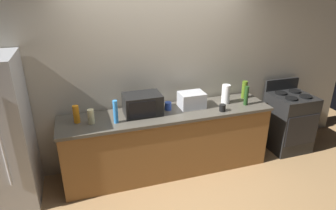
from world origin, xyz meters
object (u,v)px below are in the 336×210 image
(toaster_oven, at_px, (192,100))
(mug_blue, at_px, (168,106))
(microwave, at_px, (143,104))
(stove_range, at_px, (288,121))
(bottle_wine, at_px, (246,96))
(bottle_hand_soap, at_px, (91,117))
(bottle_olive_oil, at_px, (244,90))
(bottle_spray_cleaner, at_px, (116,112))
(mug_black, at_px, (222,108))
(bottle_dish_soap, at_px, (76,114))
(paper_towel_roll, at_px, (226,94))

(toaster_oven, distance_m, mug_blue, 0.34)
(microwave, bearing_deg, stove_range, -1.18)
(bottle_wine, bearing_deg, stove_range, 6.30)
(microwave, distance_m, bottle_hand_soap, 0.67)
(bottle_olive_oil, distance_m, bottle_spray_cleaner, 1.95)
(bottle_wine, height_order, bottle_hand_soap, bottle_wine)
(bottle_hand_soap, bearing_deg, stove_range, 0.75)
(toaster_oven, relative_size, mug_black, 3.60)
(bottle_dish_soap, height_order, bottle_spray_cleaner, bottle_spray_cleaner)
(paper_towel_roll, bearing_deg, bottle_wine, -31.98)
(microwave, relative_size, paper_towel_roll, 1.78)
(bottle_wine, height_order, mug_black, bottle_wine)
(stove_range, height_order, bottle_wine, bottle_wine)
(microwave, relative_size, toaster_oven, 1.41)
(stove_range, height_order, microwave, microwave)
(bottle_olive_oil, bearing_deg, microwave, -176.28)
(bottle_wine, distance_m, mug_black, 0.43)
(bottle_hand_soap, bearing_deg, microwave, 7.52)
(bottle_hand_soap, bearing_deg, bottle_spray_cleaner, -13.92)
(bottle_dish_soap, relative_size, mug_black, 2.34)
(paper_towel_roll, bearing_deg, microwave, -179.89)
(bottle_spray_cleaner, bearing_deg, bottle_dish_soap, 161.30)
(microwave, distance_m, paper_towel_roll, 1.20)
(mug_black, bearing_deg, bottle_olive_oil, 32.78)
(bottle_wine, xyz_separation_m, mug_black, (-0.41, -0.10, -0.09))
(bottle_hand_soap, bearing_deg, mug_black, -5.24)
(stove_range, bearing_deg, bottle_wine, -173.70)
(microwave, relative_size, mug_blue, 4.47)
(microwave, height_order, bottle_spray_cleaner, bottle_spray_cleaner)
(bottle_hand_soap, relative_size, mug_black, 1.93)
(toaster_oven, bearing_deg, bottle_dish_soap, -179.36)
(bottle_spray_cleaner, bearing_deg, microwave, 23.15)
(bottle_dish_soap, relative_size, bottle_hand_soap, 1.22)
(paper_towel_roll, xyz_separation_m, bottle_spray_cleaner, (-1.57, -0.16, 0.01))
(bottle_wine, bearing_deg, mug_blue, 171.08)
(microwave, distance_m, bottle_wine, 1.45)
(microwave, height_order, bottle_olive_oil, microwave)
(bottle_olive_oil, height_order, bottle_hand_soap, bottle_olive_oil)
(bottle_olive_oil, xyz_separation_m, bottle_hand_soap, (-2.22, -0.19, -0.04))
(toaster_oven, xyz_separation_m, mug_black, (0.34, -0.25, -0.06))
(bottle_dish_soap, bearing_deg, microwave, 0.33)
(toaster_oven, distance_m, paper_towel_roll, 0.51)
(bottle_hand_soap, bearing_deg, paper_towel_roll, 2.74)
(mug_black, relative_size, mug_blue, 0.88)
(stove_range, distance_m, mug_black, 1.40)
(bottle_olive_oil, bearing_deg, paper_towel_roll, -164.59)
(stove_range, bearing_deg, microwave, 178.82)
(microwave, xyz_separation_m, bottle_dish_soap, (-0.83, -0.00, -0.02))
(stove_range, xyz_separation_m, paper_towel_roll, (-1.13, 0.05, 0.57))
(bottle_wine, distance_m, bottle_dish_soap, 2.27)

